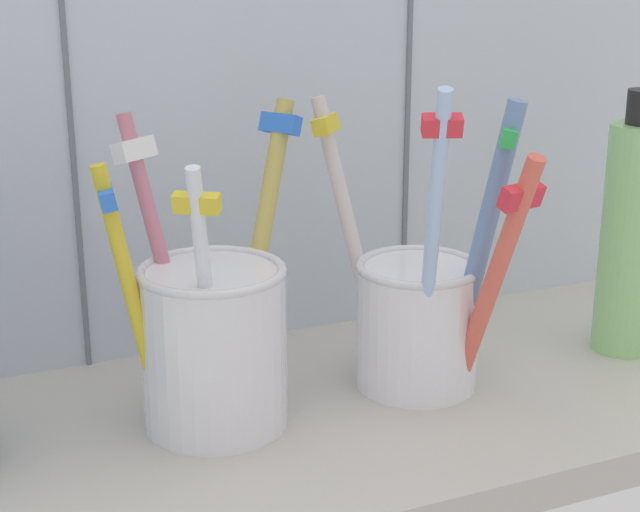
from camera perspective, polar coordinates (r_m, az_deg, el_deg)
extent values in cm
cube|color=#BCB7AD|center=(57.13, 0.27, -9.30)|extent=(64.00, 22.00, 2.00)
cube|color=silver|center=(62.09, -4.36, 13.61)|extent=(64.00, 2.00, 45.00)
cube|color=slate|center=(58.30, -14.15, 12.85)|extent=(0.30, 0.20, 45.00)
cube|color=slate|center=(65.46, 5.07, 13.82)|extent=(0.30, 0.20, 45.00)
cylinder|color=white|center=(53.52, -5.92, -5.15)|extent=(7.56, 7.56, 8.49)
torus|color=silver|center=(52.00, -6.07, -0.85)|extent=(7.68, 7.68, 0.50)
cylinder|color=tan|center=(55.06, -3.43, 0.11)|extent=(5.88, 4.49, 16.16)
cube|color=blue|center=(55.21, -2.22, 7.37)|extent=(2.16, 2.43, 1.24)
cylinder|color=white|center=(50.44, -6.32, -2.62)|extent=(2.67, 3.48, 14.42)
cube|color=yellow|center=(47.84, -6.89, 2.94)|extent=(2.32, 1.96, 1.01)
cylinder|color=gold|center=(51.37, -10.34, -2.56)|extent=(3.43, 1.31, 14.18)
cube|color=blue|center=(49.70, -11.79, 3.25)|extent=(1.28, 2.60, 1.00)
cylinder|color=#CB728D|center=(53.80, -8.70, -0.60)|extent=(3.50, 4.80, 15.88)
cube|color=white|center=(53.30, -10.32, 5.85)|extent=(2.62, 2.26, 1.28)
cylinder|color=white|center=(58.25, 5.43, -3.90)|extent=(6.91, 6.91, 7.10)
torus|color=silver|center=(57.03, 5.53, -0.59)|extent=(7.06, 7.06, 0.50)
cylinder|color=#E6604E|center=(54.31, 9.65, -1.36)|extent=(2.19, 5.85, 14.38)
cube|color=#E5333F|center=(51.88, 11.16, 3.27)|extent=(2.66, 1.60, 1.34)
cylinder|color=silver|center=(57.78, 1.79, 0.99)|extent=(4.12, 3.98, 16.02)
cube|color=yellow|center=(56.74, 0.31, 7.33)|extent=(2.21, 2.25, 1.14)
cylinder|color=#AECCF8|center=(52.75, 6.21, 0.22)|extent=(3.00, 6.03, 17.79)
cube|color=#E5333F|center=(49.04, 6.82, 7.24)|extent=(2.18, 1.72, 1.16)
cylinder|color=#6A8BBE|center=(55.49, 8.91, 0.29)|extent=(4.05, 3.07, 16.45)
cube|color=green|center=(53.98, 10.44, 6.59)|extent=(1.90, 2.30, 1.07)
cylinder|color=#94D381|center=(64.47, 17.00, 0.85)|extent=(3.77, 3.77, 14.12)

